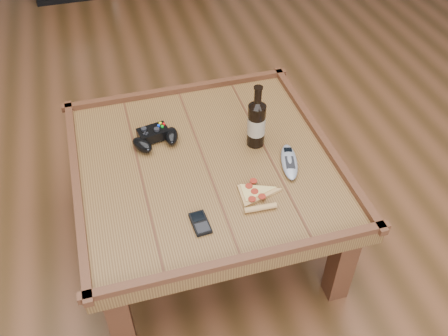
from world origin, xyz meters
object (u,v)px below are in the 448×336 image
object	(u,v)px
beer_bottle	(256,122)
remote_control	(289,162)
game_controller	(155,137)
pizza_slice	(255,195)
coffee_table	(205,173)
smartphone	(200,223)

from	to	relation	value
beer_bottle	remote_control	distance (m)	0.20
game_controller	pizza_slice	size ratio (longest dim) A/B	0.97
coffee_table	pizza_slice	world-z (taller)	coffee_table
coffee_table	remote_control	world-z (taller)	remote_control
smartphone	coffee_table	bearing A→B (deg)	68.91
beer_bottle	pizza_slice	world-z (taller)	beer_bottle
smartphone	remote_control	world-z (taller)	remote_control
coffee_table	game_controller	distance (m)	0.25
pizza_slice	coffee_table	bearing A→B (deg)	122.66
beer_bottle	pizza_slice	size ratio (longest dim) A/B	1.26
beer_bottle	smartphone	xyz separation A→B (m)	(-0.31, -0.35, -0.10)
smartphone	remote_control	size ratio (longest dim) A/B	0.51
coffee_table	pizza_slice	bearing A→B (deg)	-60.37
beer_bottle	game_controller	xyz separation A→B (m)	(-0.38, 0.12, -0.08)
pizza_slice	smartphone	world-z (taller)	pizza_slice
smartphone	remote_control	distance (m)	0.44
beer_bottle	coffee_table	bearing A→B (deg)	-167.05
pizza_slice	remote_control	size ratio (longest dim) A/B	1.04
remote_control	smartphone	bearing A→B (deg)	-138.89
coffee_table	smartphone	xyz separation A→B (m)	(-0.09, -0.30, 0.07)
game_controller	beer_bottle	bearing A→B (deg)	-27.32
coffee_table	smartphone	distance (m)	0.32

